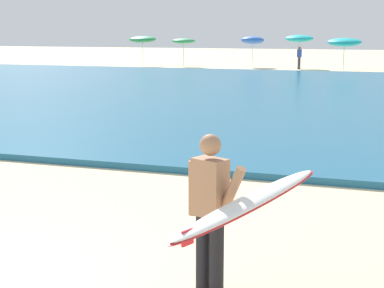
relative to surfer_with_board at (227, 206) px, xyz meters
The scene contains 8 objects.
sea 19.19m from the surfer_with_board, 98.67° to the left, with size 120.00×28.00×0.14m, color #1E6084.
surfer_with_board is the anchor object (origin of this frame).
beach_umbrella_0 39.86m from the surfer_with_board, 113.82° to the left, with size 2.07×2.09×2.30m.
beach_umbrella_1 39.14m from the surfer_with_board, 109.33° to the left, with size 1.78×1.78×2.11m.
beach_umbrella_2 38.78m from the surfer_with_board, 101.70° to the left, with size 1.73×1.76×2.29m.
beach_umbrella_3 37.75m from the surfer_with_board, 96.60° to the left, with size 2.02×2.04×2.41m.
beach_umbrella_4 35.48m from the surfer_with_board, 91.68° to the left, with size 2.26×2.28×2.25m.
beachgoer_near_row_left 36.55m from the surfer_with_board, 96.50° to the left, with size 0.32×0.20×1.58m.
Camera 1 is at (4.27, -4.28, 2.76)m, focal length 54.48 mm.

